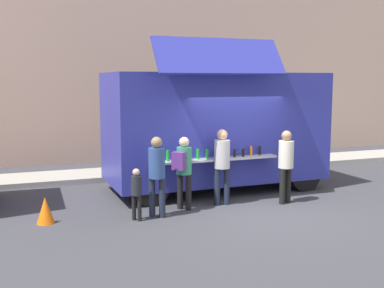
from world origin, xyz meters
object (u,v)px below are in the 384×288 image
(customer_extra_browsing, at_px, (286,160))
(traffic_cone_orange, at_px, (45,210))
(child_near_queue, at_px, (136,190))
(food_truck_main, at_px, (215,127))
(customer_front_ordering, at_px, (222,160))
(trash_bin, at_px, (283,152))
(customer_rear_waiting, at_px, (157,169))
(customer_mid_with_backpack, at_px, (183,166))

(customer_extra_browsing, bearing_deg, traffic_cone_orange, 63.70)
(traffic_cone_orange, relative_size, child_near_queue, 0.50)
(traffic_cone_orange, relative_size, customer_extra_browsing, 0.32)
(food_truck_main, distance_m, customer_front_ordering, 1.77)
(food_truck_main, height_order, trash_bin, food_truck_main)
(food_truck_main, bearing_deg, child_near_queue, -142.55)
(customer_front_ordering, xyz_separation_m, customer_rear_waiting, (-1.70, -0.43, -0.03))
(trash_bin, xyz_separation_m, customer_front_ordering, (-4.05, -3.90, 0.57))
(customer_rear_waiting, bearing_deg, customer_front_ordering, -39.87)
(customer_rear_waiting, bearing_deg, traffic_cone_orange, 116.95)
(food_truck_main, bearing_deg, customer_rear_waiting, -138.42)
(traffic_cone_orange, height_order, trash_bin, trash_bin)
(customer_rear_waiting, distance_m, child_near_queue, 0.61)
(food_truck_main, relative_size, customer_rear_waiting, 3.27)
(trash_bin, xyz_separation_m, child_near_queue, (-6.22, -4.42, 0.16))
(customer_front_ordering, distance_m, customer_extra_browsing, 1.52)
(customer_front_ordering, xyz_separation_m, customer_mid_with_backpack, (-0.98, -0.09, -0.05))
(food_truck_main, xyz_separation_m, customer_mid_with_backpack, (-1.50, -1.67, -0.67))
(traffic_cone_orange, height_order, customer_rear_waiting, customer_rear_waiting)
(food_truck_main, distance_m, customer_mid_with_backpack, 2.34)
(food_truck_main, height_order, child_near_queue, food_truck_main)
(food_truck_main, relative_size, customer_mid_with_backpack, 3.42)
(traffic_cone_orange, xyz_separation_m, customer_extra_browsing, (5.42, -0.33, 0.76))
(customer_extra_browsing, bearing_deg, customer_mid_with_backpack, 60.02)
(traffic_cone_orange, bearing_deg, food_truck_main, 20.19)
(customer_mid_with_backpack, height_order, customer_extra_browsing, customer_extra_browsing)
(trash_bin, height_order, customer_mid_with_backpack, customer_mid_with_backpack)
(traffic_cone_orange, bearing_deg, trash_bin, 26.36)
(traffic_cone_orange, distance_m, customer_extra_browsing, 5.49)
(customer_rear_waiting, relative_size, child_near_queue, 1.57)
(child_near_queue, bearing_deg, food_truck_main, -0.32)
(traffic_cone_orange, distance_m, customer_mid_with_backpack, 3.06)
(food_truck_main, xyz_separation_m, customer_rear_waiting, (-2.22, -2.01, -0.65))
(trash_bin, distance_m, customer_front_ordering, 5.65)
(customer_rear_waiting, bearing_deg, food_truck_main, -11.77)
(traffic_cone_orange, height_order, customer_mid_with_backpack, customer_mid_with_backpack)
(customer_mid_with_backpack, relative_size, customer_extra_browsing, 0.95)
(food_truck_main, xyz_separation_m, trash_bin, (3.53, 2.32, -1.18))
(food_truck_main, relative_size, customer_extra_browsing, 3.26)
(customer_extra_browsing, xyz_separation_m, child_near_queue, (-3.64, -0.13, -0.38))
(trash_bin, distance_m, customer_extra_browsing, 5.04)
(trash_bin, distance_m, customer_rear_waiting, 7.21)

